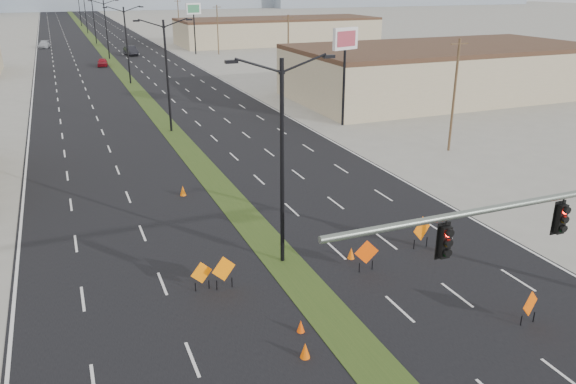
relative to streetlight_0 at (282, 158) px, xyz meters
name	(u,v)px	position (x,y,z in m)	size (l,w,h in m)	color
road_surface	(107,56)	(0.00, 88.00, -5.42)	(25.00, 400.00, 0.02)	black
median_strip	(107,56)	(0.00, 88.00, -5.42)	(2.00, 400.00, 0.04)	#2B4318
building_se_near	(442,73)	(34.00, 33.00, -2.67)	(36.00, 18.00, 5.50)	tan
building_se_far	(278,32)	(38.00, 98.00, -2.92)	(44.00, 16.00, 5.00)	tan
streetlight_0	(282,158)	(0.00, 0.00, 0.00)	(5.15, 0.24, 10.02)	black
streetlight_1	(167,73)	(0.00, 28.00, 0.00)	(5.15, 0.24, 10.02)	black
streetlight_2	(127,43)	(0.00, 56.00, 0.00)	(5.15, 0.24, 10.02)	black
streetlight_3	(106,28)	(0.00, 84.00, 0.00)	(5.15, 0.24, 10.02)	black
streetlight_4	(94,18)	(0.00, 112.00, 0.00)	(5.15, 0.24, 10.02)	black
streetlight_5	(85,12)	(0.00, 140.00, 0.00)	(5.15, 0.24, 10.02)	black
streetlight_6	(79,8)	(0.00, 168.00, 0.00)	(5.15, 0.24, 10.02)	black
utility_pole_0	(454,94)	(20.00, 13.00, -0.74)	(1.60, 0.20, 9.00)	#4C3823
utility_pole_1	(288,48)	(20.00, 48.00, -0.74)	(1.60, 0.20, 9.00)	#4C3823
utility_pole_2	(218,29)	(20.00, 83.00, -0.74)	(1.60, 0.20, 9.00)	#4C3823
utility_pole_3	(179,18)	(20.00, 118.00, -0.74)	(1.60, 0.20, 9.00)	#4C3823
car_left	(102,62)	(-2.00, 74.75, -4.77)	(1.52, 3.79, 1.29)	maroon
car_mid	(131,51)	(4.31, 87.76, -4.60)	(1.73, 4.96, 1.63)	black
car_far	(44,44)	(-10.81, 107.70, -4.73)	(1.93, 4.76, 1.38)	#ABAEB5
construction_sign_1	(202,274)	(-4.41, -1.24, -4.59)	(1.05, 0.32, 1.43)	orange
construction_sign_2	(224,270)	(-3.45, -1.50, -4.45)	(1.19, 0.40, 1.65)	orange
construction_sign_3	(367,253)	(3.34, -2.48, -4.46)	(1.22, 0.18, 1.63)	#FC4C05
construction_sign_4	(530,305)	(7.23, -8.90, -4.53)	(1.09, 0.41, 1.52)	#FF5A05
construction_sign_5	(422,230)	(7.24, -1.39, -4.35)	(1.30, 0.46, 1.80)	orange
cone_0	(305,350)	(-2.07, -7.47, -5.09)	(0.39, 0.39, 0.65)	#E65504
cone_1	(301,326)	(-1.57, -5.91, -5.15)	(0.32, 0.32, 0.54)	#E74504
cone_2	(351,253)	(3.30, -1.07, -5.11)	(0.36, 0.36, 0.61)	#F05F05
cone_3	(183,191)	(-2.62, 10.97, -5.08)	(0.41, 0.41, 0.68)	#DC5C04
pole_sign_east_near	(345,47)	(15.91, 24.09, 2.03)	(2.94, 1.29, 9.16)	black
pole_sign_east_far	(194,13)	(16.05, 85.07, 2.16)	(3.01, 1.19, 9.30)	black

